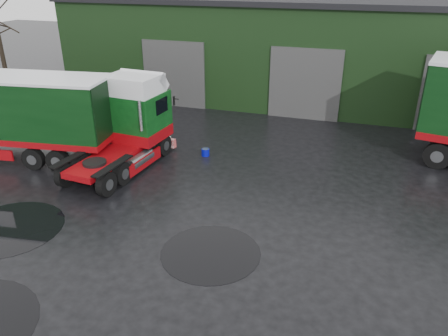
# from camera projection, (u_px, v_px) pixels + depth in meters

# --- Properties ---
(ground) EXTENTS (100.00, 100.00, 0.00)m
(ground) POSITION_uv_depth(u_px,v_px,m) (171.00, 245.00, 13.88)
(ground) COLOR black
(warehouse) EXTENTS (32.40, 12.40, 6.30)m
(warehouse) POSITION_uv_depth(u_px,v_px,m) (320.00, 46.00, 29.22)
(warehouse) COLOR black
(warehouse) RESTS_ON ground
(hero_tractor) EXTENTS (3.16, 6.38, 3.84)m
(hero_tractor) POSITION_uv_depth(u_px,v_px,m) (115.00, 128.00, 18.21)
(hero_tractor) COLOR #0B3D13
(hero_tractor) RESTS_ON ground
(wash_bucket) EXTENTS (0.48, 0.48, 0.34)m
(wash_bucket) POSITION_uv_depth(u_px,v_px,m) (205.00, 152.00, 20.31)
(wash_bucket) COLOR #070A9F
(wash_bucket) RESTS_ON ground
(tree_back_a) EXTENTS (4.40, 4.40, 9.50)m
(tree_back_a) POSITION_uv_depth(u_px,v_px,m) (245.00, 6.00, 39.40)
(tree_back_a) COLOR black
(tree_back_a) RESTS_ON ground
(tree_back_b) EXTENTS (4.40, 4.40, 7.50)m
(tree_back_b) POSITION_uv_depth(u_px,v_px,m) (435.00, 24.00, 35.33)
(tree_back_b) COLOR black
(tree_back_b) RESTS_ON ground
(puddle_1) EXTENTS (3.12, 3.12, 0.01)m
(puddle_1) POSITION_uv_depth(u_px,v_px,m) (211.00, 253.00, 13.50)
(puddle_1) COLOR black
(puddle_1) RESTS_ON ground
(puddle_2) EXTENTS (3.60, 3.60, 0.01)m
(puddle_2) POSITION_uv_depth(u_px,v_px,m) (9.00, 228.00, 14.77)
(puddle_2) COLOR black
(puddle_2) RESTS_ON ground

